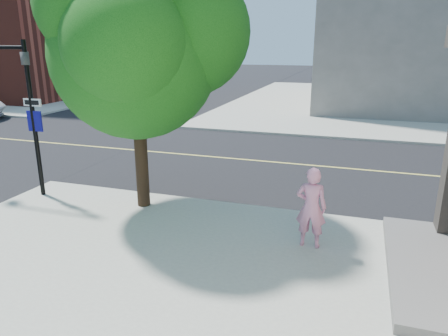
% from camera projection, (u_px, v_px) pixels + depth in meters
% --- Properties ---
extents(ground, '(140.00, 140.00, 0.00)m').
position_uv_depth(ground, '(79.00, 188.00, 12.33)').
color(ground, black).
rests_on(ground, ground).
extents(road_ew, '(140.00, 9.00, 0.01)m').
position_uv_depth(road_ew, '(151.00, 152.00, 16.43)').
color(road_ew, black).
rests_on(road_ew, ground).
extents(sidewalk_nw, '(26.00, 25.00, 0.12)m').
position_uv_depth(sidewalk_nw, '(14.00, 88.00, 38.71)').
color(sidewalk_nw, '#ACAD9E').
rests_on(sidewalk_nw, ground).
extents(man_on_phone, '(0.61, 0.41, 1.67)m').
position_uv_depth(man_on_phone, '(311.00, 207.00, 8.37)').
color(man_on_phone, pink).
rests_on(man_on_phone, sidewalk_se).
extents(street_tree, '(4.85, 4.41, 6.44)m').
position_uv_depth(street_tree, '(139.00, 35.00, 9.54)').
color(street_tree, black).
rests_on(street_tree, sidewalk_se).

